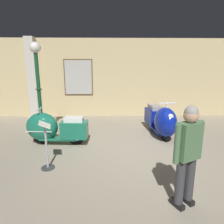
% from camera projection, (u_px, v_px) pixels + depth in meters
% --- Properties ---
extents(ground_plane, '(60.00, 60.00, 0.00)m').
position_uv_depth(ground_plane, '(138.00, 155.00, 4.70)').
color(ground_plane, gray).
extents(showroom_back_wall, '(18.00, 0.63, 3.29)m').
position_uv_depth(showroom_back_wall, '(122.00, 78.00, 8.26)').
color(showroom_back_wall, '#CCB784').
rests_on(showroom_back_wall, ground).
extents(scooter_0, '(1.71, 0.59, 1.03)m').
position_uv_depth(scooter_0, '(52.00, 128.00, 5.26)').
color(scooter_0, black).
rests_on(scooter_0, ground).
extents(scooter_1, '(0.70, 1.89, 1.13)m').
position_uv_depth(scooter_1, '(161.00, 121.00, 5.83)').
color(scooter_1, black).
rests_on(scooter_1, ground).
extents(lamppost, '(0.32, 0.32, 2.82)m').
position_uv_depth(lamppost, '(38.00, 82.00, 5.68)').
color(lamppost, '#144728').
rests_on(lamppost, ground).
extents(visitor_0, '(0.49, 0.36, 1.58)m').
position_uv_depth(visitor_0, '(188.00, 150.00, 2.78)').
color(visitor_0, black).
rests_on(visitor_0, ground).
extents(info_stanchion, '(0.30, 0.37, 1.03)m').
position_uv_depth(info_stanchion, '(47.00, 150.00, 3.97)').
color(info_stanchion, '#333338').
rests_on(info_stanchion, ground).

